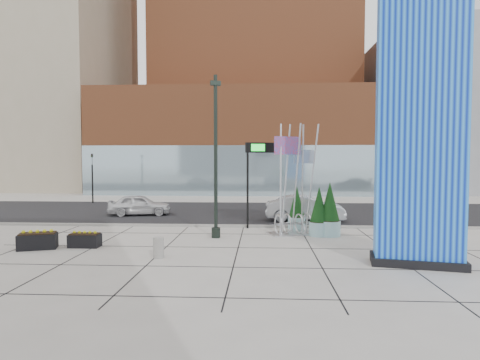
{
  "coord_description": "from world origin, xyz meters",
  "views": [
    {
      "loc": [
        1.94,
        -17.34,
        3.67
      ],
      "look_at": [
        0.91,
        2.0,
        2.64
      ],
      "focal_mm": 30.0,
      "sensor_mm": 36.0,
      "label": 1
    }
  ],
  "objects_px": {
    "blue_pylon": "(420,123)",
    "lamp_post": "(216,172)",
    "car_silver_mid": "(305,208)",
    "car_white_west": "(139,205)",
    "concrete_bollard": "(159,248)",
    "overhead_street_sign": "(262,155)",
    "public_art_sculpture": "(294,205)"
  },
  "relations": [
    {
      "from": "concrete_bollard",
      "to": "overhead_street_sign",
      "type": "relative_size",
      "value": 0.17
    },
    {
      "from": "lamp_post",
      "to": "public_art_sculpture",
      "type": "relative_size",
      "value": 1.39
    },
    {
      "from": "concrete_bollard",
      "to": "car_silver_mid",
      "type": "distance_m",
      "value": 11.09
    },
    {
      "from": "concrete_bollard",
      "to": "overhead_street_sign",
      "type": "xyz_separation_m",
      "value": [
        3.85,
        6.52,
        3.5
      ]
    },
    {
      "from": "blue_pylon",
      "to": "car_white_west",
      "type": "relative_size",
      "value": 2.57
    },
    {
      "from": "lamp_post",
      "to": "overhead_street_sign",
      "type": "height_order",
      "value": "lamp_post"
    },
    {
      "from": "blue_pylon",
      "to": "car_white_west",
      "type": "distance_m",
      "value": 18.08
    },
    {
      "from": "public_art_sculpture",
      "to": "concrete_bollard",
      "type": "bearing_deg",
      "value": -157.04
    },
    {
      "from": "overhead_street_sign",
      "to": "lamp_post",
      "type": "bearing_deg",
      "value": -147.63
    },
    {
      "from": "lamp_post",
      "to": "car_white_west",
      "type": "bearing_deg",
      "value": 129.28
    },
    {
      "from": "blue_pylon",
      "to": "lamp_post",
      "type": "height_order",
      "value": "blue_pylon"
    },
    {
      "from": "blue_pylon",
      "to": "lamp_post",
      "type": "distance_m",
      "value": 8.89
    },
    {
      "from": "blue_pylon",
      "to": "overhead_street_sign",
      "type": "xyz_separation_m",
      "value": [
        -5.33,
        7.03,
        -1.01
      ]
    },
    {
      "from": "lamp_post",
      "to": "blue_pylon",
      "type": "bearing_deg",
      "value": -30.54
    },
    {
      "from": "public_art_sculpture",
      "to": "car_silver_mid",
      "type": "xyz_separation_m",
      "value": [
        1.01,
        4.05,
        -0.66
      ]
    },
    {
      "from": "lamp_post",
      "to": "concrete_bollard",
      "type": "height_order",
      "value": "lamp_post"
    },
    {
      "from": "car_silver_mid",
      "to": "blue_pylon",
      "type": "bearing_deg",
      "value": -159.52
    },
    {
      "from": "car_white_west",
      "to": "car_silver_mid",
      "type": "height_order",
      "value": "car_silver_mid"
    },
    {
      "from": "blue_pylon",
      "to": "concrete_bollard",
      "type": "xyz_separation_m",
      "value": [
        -9.18,
        0.51,
        -4.52
      ]
    },
    {
      "from": "public_art_sculpture",
      "to": "overhead_street_sign",
      "type": "distance_m",
      "value": 3.27
    },
    {
      "from": "blue_pylon",
      "to": "car_white_west",
      "type": "bearing_deg",
      "value": 150.83
    },
    {
      "from": "overhead_street_sign",
      "to": "car_white_west",
      "type": "bearing_deg",
      "value": 132.62
    },
    {
      "from": "public_art_sculpture",
      "to": "car_silver_mid",
      "type": "distance_m",
      "value": 4.23
    },
    {
      "from": "public_art_sculpture",
      "to": "concrete_bollard",
      "type": "relative_size",
      "value": 7.05
    },
    {
      "from": "blue_pylon",
      "to": "concrete_bollard",
      "type": "height_order",
      "value": "blue_pylon"
    },
    {
      "from": "lamp_post",
      "to": "car_silver_mid",
      "type": "relative_size",
      "value": 1.64
    },
    {
      "from": "overhead_street_sign",
      "to": "car_silver_mid",
      "type": "height_order",
      "value": "overhead_street_sign"
    },
    {
      "from": "lamp_post",
      "to": "overhead_street_sign",
      "type": "xyz_separation_m",
      "value": [
        2.16,
        2.61,
        0.82
      ]
    },
    {
      "from": "lamp_post",
      "to": "car_white_west",
      "type": "xyz_separation_m",
      "value": [
        -5.8,
        7.09,
        -2.4
      ]
    },
    {
      "from": "car_white_west",
      "to": "blue_pylon",
      "type": "bearing_deg",
      "value": -142.6
    },
    {
      "from": "public_art_sculpture",
      "to": "overhead_street_sign",
      "type": "height_order",
      "value": "public_art_sculpture"
    },
    {
      "from": "blue_pylon",
      "to": "car_silver_mid",
      "type": "distance_m",
      "value": 10.8
    }
  ]
}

